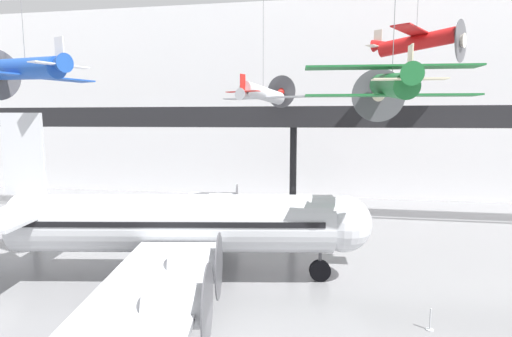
{
  "coord_description": "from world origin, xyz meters",
  "views": [
    {
      "loc": [
        3.07,
        -14.34,
        9.81
      ],
      "look_at": [
        -1.45,
        12.1,
        6.51
      ],
      "focal_mm": 28.0,
      "sensor_mm": 36.0,
      "label": 1
    }
  ],
  "objects_px": {
    "suspended_plane_blue_trainer": "(26,69)",
    "stanchion_barrier": "(430,323)",
    "suspended_plane_silver_racer": "(263,94)",
    "suspended_plane_green_biplane": "(392,84)",
    "suspended_plane_red_highwing": "(416,42)",
    "airliner_silver_main": "(173,224)"
  },
  "relations": [
    {
      "from": "suspended_plane_blue_trainer",
      "to": "stanchion_barrier",
      "type": "xyz_separation_m",
      "value": [
        23.19,
        -3.5,
        -12.54
      ]
    },
    {
      "from": "suspended_plane_silver_racer",
      "to": "stanchion_barrier",
      "type": "height_order",
      "value": "suspended_plane_silver_racer"
    },
    {
      "from": "suspended_plane_green_biplane",
      "to": "suspended_plane_red_highwing",
      "type": "bearing_deg",
      "value": -19.71
    },
    {
      "from": "suspended_plane_blue_trainer",
      "to": "suspended_plane_red_highwing",
      "type": "relative_size",
      "value": 1.02
    },
    {
      "from": "suspended_plane_red_highwing",
      "to": "suspended_plane_blue_trainer",
      "type": "bearing_deg",
      "value": -117.61
    },
    {
      "from": "suspended_plane_silver_racer",
      "to": "suspended_plane_blue_trainer",
      "type": "height_order",
      "value": "suspended_plane_blue_trainer"
    },
    {
      "from": "airliner_silver_main",
      "to": "stanchion_barrier",
      "type": "xyz_separation_m",
      "value": [
        13.98,
        -3.55,
        -3.23
      ]
    },
    {
      "from": "suspended_plane_silver_racer",
      "to": "suspended_plane_blue_trainer",
      "type": "distance_m",
      "value": 17.08
    },
    {
      "from": "suspended_plane_silver_racer",
      "to": "suspended_plane_blue_trainer",
      "type": "bearing_deg",
      "value": 153.94
    },
    {
      "from": "suspended_plane_blue_trainer",
      "to": "suspended_plane_silver_racer",
      "type": "bearing_deg",
      "value": -119.33
    },
    {
      "from": "suspended_plane_blue_trainer",
      "to": "stanchion_barrier",
      "type": "distance_m",
      "value": 26.6
    },
    {
      "from": "airliner_silver_main",
      "to": "suspended_plane_blue_trainer",
      "type": "distance_m",
      "value": 13.1
    },
    {
      "from": "suspended_plane_silver_racer",
      "to": "suspended_plane_red_highwing",
      "type": "bearing_deg",
      "value": -45.68
    },
    {
      "from": "suspended_plane_blue_trainer",
      "to": "suspended_plane_red_highwing",
      "type": "xyz_separation_m",
      "value": [
        25.91,
        15.75,
        3.7
      ]
    },
    {
      "from": "suspended_plane_silver_racer",
      "to": "suspended_plane_red_highwing",
      "type": "height_order",
      "value": "suspended_plane_red_highwing"
    },
    {
      "from": "suspended_plane_silver_racer",
      "to": "stanchion_barrier",
      "type": "bearing_deg",
      "value": -121.07
    },
    {
      "from": "stanchion_barrier",
      "to": "suspended_plane_blue_trainer",
      "type": "bearing_deg",
      "value": 171.43
    },
    {
      "from": "suspended_plane_green_biplane",
      "to": "stanchion_barrier",
      "type": "xyz_separation_m",
      "value": [
        1.53,
        -4.09,
        -11.36
      ]
    },
    {
      "from": "stanchion_barrier",
      "to": "suspended_plane_silver_racer",
      "type": "bearing_deg",
      "value": 125.02
    },
    {
      "from": "suspended_plane_green_biplane",
      "to": "stanchion_barrier",
      "type": "relative_size",
      "value": 9.82
    },
    {
      "from": "suspended_plane_silver_racer",
      "to": "stanchion_barrier",
      "type": "relative_size",
      "value": 8.73
    },
    {
      "from": "suspended_plane_green_biplane",
      "to": "suspended_plane_silver_racer",
      "type": "bearing_deg",
      "value": 35.62
    }
  ]
}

